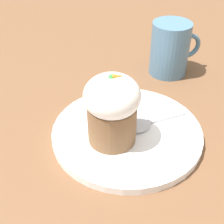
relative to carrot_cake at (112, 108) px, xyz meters
name	(u,v)px	position (x,y,z in m)	size (l,w,h in m)	color
ground_plane	(127,135)	(0.03, 0.01, -0.07)	(4.00, 4.00, 0.00)	brown
dessert_plate	(127,132)	(0.03, 0.01, -0.06)	(0.24, 0.24, 0.01)	white
carrot_cake	(112,108)	(0.00, 0.00, 0.00)	(0.08, 0.08, 0.11)	brown
spoon	(143,123)	(0.06, 0.02, -0.05)	(0.11, 0.04, 0.01)	#B7B7BC
coffee_cup	(170,49)	(0.18, 0.18, -0.02)	(0.11, 0.08, 0.11)	teal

